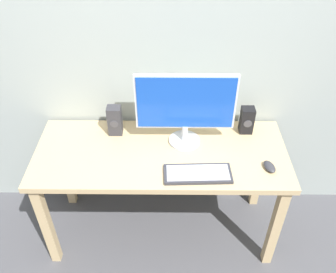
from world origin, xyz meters
TOP-DOWN VIEW (x-y plane):
  - ground_plane at (0.00, 0.00)m, footprint 6.00×6.00m
  - wall_back at (0.00, 0.35)m, footprint 3.11×0.04m
  - desk at (0.00, 0.00)m, footprint 1.55×0.63m
  - monitor at (0.15, 0.11)m, footprint 0.60×0.20m
  - keyboard_primary at (0.22, -0.20)m, footprint 0.39×0.17m
  - mouse at (0.63, -0.14)m, footprint 0.08×0.11m
  - speaker_right at (0.55, 0.21)m, footprint 0.08×0.08m
  - speaker_left at (-0.30, 0.18)m, footprint 0.09×0.08m

SIDE VIEW (x-z plane):
  - ground_plane at x=0.00m, z-range 0.00..0.00m
  - desk at x=0.00m, z-range 0.28..1.04m
  - keyboard_primary at x=0.22m, z-range 0.76..0.78m
  - mouse at x=0.63m, z-range 0.76..0.79m
  - speaker_right at x=0.55m, z-range 0.76..0.94m
  - speaker_left at x=-0.30m, z-range 0.76..0.96m
  - monitor at x=0.15m, z-range 0.78..1.26m
  - wall_back at x=0.00m, z-range 0.00..3.00m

